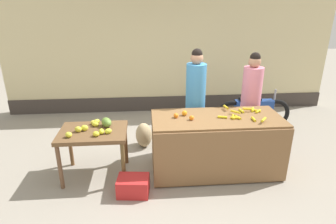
# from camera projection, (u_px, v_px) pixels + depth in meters

# --- Properties ---
(ground_plane) EXTENTS (24.00, 24.00, 0.00)m
(ground_plane) POSITION_uv_depth(u_px,v_px,m) (186.00, 170.00, 4.65)
(ground_plane) COLOR gray
(market_wall_back) EXTENTS (7.79, 0.23, 3.50)m
(market_wall_back) POSITION_uv_depth(u_px,v_px,m) (170.00, 40.00, 6.72)
(market_wall_back) COLOR beige
(market_wall_back) RESTS_ON ground
(fruit_stall_counter) EXTENTS (1.99, 0.90, 0.92)m
(fruit_stall_counter) POSITION_uv_depth(u_px,v_px,m) (216.00, 144.00, 4.51)
(fruit_stall_counter) COLOR brown
(fruit_stall_counter) RESTS_ON ground
(side_table_wooden) EXTENTS (1.00, 0.74, 0.76)m
(side_table_wooden) POSITION_uv_depth(u_px,v_px,m) (93.00, 137.00, 4.30)
(side_table_wooden) COLOR brown
(side_table_wooden) RESTS_ON ground
(banana_bunch_pile) EXTENTS (0.76, 0.70, 0.07)m
(banana_bunch_pile) POSITION_uv_depth(u_px,v_px,m) (243.00, 114.00, 4.42)
(banana_bunch_pile) COLOR gold
(banana_bunch_pile) RESTS_ON fruit_stall_counter
(orange_pile) EXTENTS (0.29, 0.26, 0.08)m
(orange_pile) POSITION_uv_depth(u_px,v_px,m) (184.00, 115.00, 4.33)
(orange_pile) COLOR orange
(orange_pile) RESTS_ON fruit_stall_counter
(mango_papaya_pile) EXTENTS (0.67, 0.57, 0.14)m
(mango_papaya_pile) POSITION_uv_depth(u_px,v_px,m) (98.00, 126.00, 4.31)
(mango_papaya_pile) COLOR yellow
(mango_papaya_pile) RESTS_ON side_table_wooden
(vendor_woman_blue_shirt) EXTENTS (0.34, 0.34, 1.85)m
(vendor_woman_blue_shirt) POSITION_uv_depth(u_px,v_px,m) (195.00, 102.00, 4.97)
(vendor_woman_blue_shirt) COLOR #33333D
(vendor_woman_blue_shirt) RESTS_ON ground
(vendor_woman_pink_shirt) EXTENTS (0.34, 0.34, 1.78)m
(vendor_woman_pink_shirt) POSITION_uv_depth(u_px,v_px,m) (250.00, 102.00, 5.06)
(vendor_woman_pink_shirt) COLOR #33333D
(vendor_woman_pink_shirt) RESTS_ON ground
(parked_motorcycle) EXTENTS (1.60, 0.18, 0.88)m
(parked_motorcycle) POSITION_uv_depth(u_px,v_px,m) (253.00, 111.00, 6.03)
(parked_motorcycle) COLOR black
(parked_motorcycle) RESTS_ON ground
(produce_crate) EXTENTS (0.47, 0.37, 0.26)m
(produce_crate) POSITION_uv_depth(u_px,v_px,m) (133.00, 186.00, 4.04)
(produce_crate) COLOR red
(produce_crate) RESTS_ON ground
(produce_sack) EXTENTS (0.33, 0.39, 0.46)m
(produce_sack) POSITION_uv_depth(u_px,v_px,m) (144.00, 135.00, 5.35)
(produce_sack) COLOR tan
(produce_sack) RESTS_ON ground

